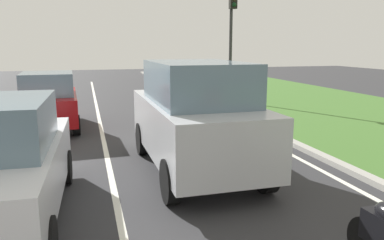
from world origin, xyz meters
TOP-DOWN VIEW (x-y plane):
  - ground_plane at (0.00, 14.00)m, footprint 60.00×60.00m
  - lane_line_center at (-0.70, 14.00)m, footprint 0.12×32.00m
  - lane_line_right_edge at (3.60, 14.00)m, footprint 0.12×32.00m
  - grass_verge_right at (8.50, 14.00)m, footprint 9.00×48.00m
  - curb_right at (4.10, 14.00)m, footprint 0.24×48.00m
  - car_suv_ahead at (1.04, 9.04)m, footprint 2.00×4.51m
  - car_hatchback_far at (-2.23, 14.23)m, footprint 1.85×3.76m
  - traffic_light_near_right at (5.31, 18.01)m, footprint 0.32×0.50m

SIDE VIEW (x-z plane):
  - ground_plane at x=0.00m, z-range 0.00..0.00m
  - lane_line_center at x=-0.70m, z-range 0.00..0.01m
  - lane_line_right_edge at x=3.60m, z-range 0.00..0.01m
  - grass_verge_right at x=8.50m, z-range 0.00..0.06m
  - curb_right at x=4.10m, z-range 0.00..0.12m
  - car_hatchback_far at x=-2.23m, z-range -0.01..1.77m
  - car_suv_ahead at x=1.04m, z-range 0.03..2.31m
  - traffic_light_near_right at x=5.31m, z-range 0.96..6.16m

